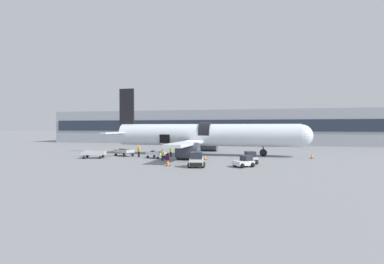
% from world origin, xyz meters
% --- Properties ---
extents(ground_plane, '(500.00, 500.00, 0.00)m').
position_xyz_m(ground_plane, '(0.00, 0.00, 0.00)').
color(ground_plane, slate).
extents(terminal_strip, '(99.32, 12.18, 8.91)m').
position_xyz_m(terminal_strip, '(0.00, 37.93, 4.46)').
color(terminal_strip, '#9EA3AD').
rests_on(terminal_strip, ground_plane).
extents(airplane, '(33.00, 28.64, 11.17)m').
position_xyz_m(airplane, '(0.37, 4.40, 3.12)').
color(airplane, silver).
rests_on(airplane, ground_plane).
extents(baggage_tug_lead, '(2.42, 2.77, 1.56)m').
position_xyz_m(baggage_tug_lead, '(8.37, -5.33, 0.65)').
color(baggage_tug_lead, silver).
rests_on(baggage_tug_lead, ground_plane).
extents(baggage_tug_mid, '(2.56, 2.55, 1.32)m').
position_xyz_m(baggage_tug_mid, '(8.00, -8.64, 0.56)').
color(baggage_tug_mid, silver).
rests_on(baggage_tug_mid, ground_plane).
extents(baggage_tug_rear, '(2.32, 2.72, 1.75)m').
position_xyz_m(baggage_tug_rear, '(2.74, -10.14, 0.73)').
color(baggage_tug_rear, silver).
rests_on(baggage_tug_rear, ground_plane).
extents(baggage_cart_loading, '(3.89, 2.52, 1.14)m').
position_xyz_m(baggage_cart_loading, '(-5.12, -2.36, 0.54)').
color(baggage_cart_loading, silver).
rests_on(baggage_cart_loading, ground_plane).
extents(baggage_cart_queued, '(4.06, 2.83, 1.15)m').
position_xyz_m(baggage_cart_queued, '(-11.22, -0.42, 0.59)').
color(baggage_cart_queued, '#B7BABF').
rests_on(baggage_cart_queued, ground_plane).
extents(baggage_cart_empty, '(4.27, 2.76, 1.06)m').
position_xyz_m(baggage_cart_empty, '(-13.90, -4.42, 0.53)').
color(baggage_cart_empty, '#B7BABF').
rests_on(baggage_cart_empty, ground_plane).
extents(ground_crew_loader_a, '(0.57, 0.57, 1.79)m').
position_xyz_m(ground_crew_loader_a, '(-8.31, -1.36, 0.94)').
color(ground_crew_loader_a, black).
rests_on(ground_crew_loader_a, ground_plane).
extents(ground_crew_loader_b, '(0.48, 0.53, 1.57)m').
position_xyz_m(ground_crew_loader_b, '(-3.18, -5.07, 0.83)').
color(ground_crew_loader_b, '#1E2338').
rests_on(ground_crew_loader_b, ground_plane).
extents(ground_crew_driver, '(0.50, 0.50, 1.55)m').
position_xyz_m(ground_crew_driver, '(-3.76, 0.23, 0.82)').
color(ground_crew_driver, black).
rests_on(ground_crew_driver, ground_plane).
extents(ground_crew_supervisor, '(0.49, 0.61, 1.75)m').
position_xyz_m(ground_crew_supervisor, '(-1.03, 0.43, 0.92)').
color(ground_crew_supervisor, '#1E2338').
rests_on(ground_crew_supervisor, ground_plane).
extents(suitcase_on_tarmac_upright, '(0.55, 0.45, 0.85)m').
position_xyz_m(suitcase_on_tarmac_upright, '(-2.77, -4.23, 0.37)').
color(suitcase_on_tarmac_upright, '#721951').
rests_on(suitcase_on_tarmac_upright, ground_plane).
extents(safety_cone_nose, '(0.48, 0.48, 0.75)m').
position_xyz_m(safety_cone_nose, '(16.75, 2.95, 0.35)').
color(safety_cone_nose, black).
rests_on(safety_cone_nose, ground_plane).
extents(safety_cone_engine_left, '(0.61, 0.61, 0.74)m').
position_xyz_m(safety_cone_engine_left, '(-0.80, -9.79, 0.35)').
color(safety_cone_engine_left, black).
rests_on(safety_cone_engine_left, ground_plane).
extents(safety_cone_wingtip, '(0.54, 0.54, 0.60)m').
position_xyz_m(safety_cone_wingtip, '(2.14, -2.42, 0.28)').
color(safety_cone_wingtip, black).
rests_on(safety_cone_wingtip, ground_plane).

